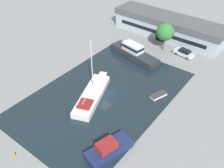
# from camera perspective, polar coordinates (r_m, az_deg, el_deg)

# --- Properties ---
(ground_plane) EXTENTS (440.00, 440.00, 0.00)m
(ground_plane) POSITION_cam_1_polar(r_m,az_deg,el_deg) (46.40, -1.88, -2.47)
(ground_plane) COLOR gray
(water_canal) EXTENTS (21.65, 33.37, 0.01)m
(water_canal) POSITION_cam_1_polar(r_m,az_deg,el_deg) (46.40, -1.88, -2.47)
(water_canal) COLOR black
(water_canal) RESTS_ON ground
(warehouse_building) EXTENTS (29.27, 8.25, 5.27)m
(warehouse_building) POSITION_cam_1_polar(r_m,az_deg,el_deg) (67.44, 12.59, 12.77)
(warehouse_building) COLOR #99A8B2
(warehouse_building) RESTS_ON ground
(quay_tree_near_building) EXTENTS (4.13, 4.13, 6.66)m
(quay_tree_near_building) POSITION_cam_1_polar(r_m,az_deg,el_deg) (59.65, 12.05, 11.57)
(quay_tree_near_building) COLOR brown
(quay_tree_near_building) RESTS_ON ground
(parked_car) EXTENTS (4.97, 2.51, 1.61)m
(parked_car) POSITION_cam_1_polar(r_m,az_deg,el_deg) (59.82, 16.13, 6.87)
(parked_car) COLOR silver
(parked_car) RESTS_ON ground
(sailboat_moored) EXTENTS (7.29, 12.99, 11.13)m
(sailboat_moored) POSITION_cam_1_polar(r_m,az_deg,el_deg) (45.43, -4.57, -2.49)
(sailboat_moored) COLOR silver
(sailboat_moored) RESTS_ON water_canal
(motor_cruiser) EXTENTS (12.94, 5.67, 3.36)m
(motor_cruiser) POSITION_cam_1_polar(r_m,az_deg,el_deg) (56.78, 5.02, 7.05)
(motor_cruiser) COLOR #23282D
(motor_cruiser) RESTS_ON water_canal
(small_dinghy) EXTENTS (2.44, 3.56, 0.53)m
(small_dinghy) POSITION_cam_1_polar(r_m,az_deg,el_deg) (46.64, 10.56, -2.53)
(small_dinghy) COLOR white
(small_dinghy) RESTS_ON water_canal
(cabin_boat) EXTENTS (4.50, 7.53, 2.34)m
(cabin_boat) POSITION_cam_1_polar(r_m,az_deg,el_deg) (36.58, -0.81, -14.61)
(cabin_boat) COLOR #19234C
(cabin_boat) RESTS_ON water_canal
(mooring_bollard) EXTENTS (0.30, 0.30, 0.59)m
(mooring_bollard) POSITION_cam_1_polar(r_m,az_deg,el_deg) (39.23, -21.45, -14.73)
(mooring_bollard) COLOR olive
(mooring_bollard) RESTS_ON ground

